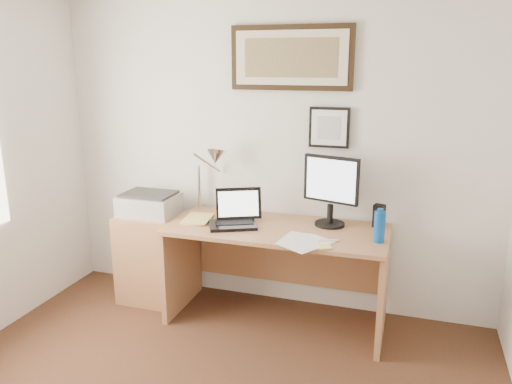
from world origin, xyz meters
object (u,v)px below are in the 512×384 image
at_px(water_bottle, 379,227).
at_px(laptop, 235,217).
at_px(lcd_monitor, 331,188).
at_px(side_cabinet, 152,257).
at_px(printer, 149,204).
at_px(book, 185,218).
at_px(desk, 280,253).

bearing_deg(water_bottle, laptop, 177.25).
relative_size(water_bottle, lcd_monitor, 0.41).
bearing_deg(laptop, water_bottle, -2.75).
height_order(side_cabinet, printer, printer).
relative_size(lcd_monitor, printer, 1.18).
bearing_deg(side_cabinet, printer, 122.84).
height_order(lcd_monitor, printer, lcd_monitor).
xyz_separation_m(book, desk, (0.72, 0.12, -0.25)).
height_order(book, printer, printer).
distance_m(water_bottle, book, 1.45).
relative_size(laptop, lcd_monitor, 0.81).
bearing_deg(printer, laptop, -7.16).
height_order(desk, laptop, laptop).
height_order(book, desk, book).
bearing_deg(book, side_cabinet, 166.63).
distance_m(laptop, printer, 0.77).
distance_m(side_cabinet, lcd_monitor, 1.58).
distance_m(water_bottle, printer, 1.82).
relative_size(laptop, printer, 0.96).
relative_size(book, laptop, 0.65).
relative_size(side_cabinet, laptop, 1.73).
relative_size(book, desk, 0.17).
height_order(side_cabinet, desk, desk).
bearing_deg(side_cabinet, lcd_monitor, 4.35).
relative_size(desk, laptop, 3.79).
height_order(desk, printer, printer).
xyz_separation_m(water_bottle, lcd_monitor, (-0.37, 0.24, 0.18)).
xyz_separation_m(water_bottle, desk, (-0.73, 0.17, -0.34)).
bearing_deg(side_cabinet, water_bottle, -4.18).
height_order(side_cabinet, lcd_monitor, lcd_monitor).
bearing_deg(side_cabinet, desk, 1.89).
xyz_separation_m(side_cabinet, water_bottle, (1.80, -0.13, 0.49)).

